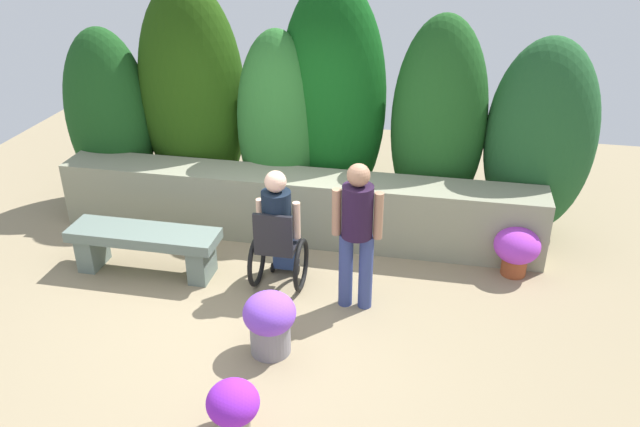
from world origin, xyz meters
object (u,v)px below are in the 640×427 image
object	(u,v)px
person_in_wheelchair	(279,233)
flower_pot_purple_near	(270,321)
stone_bench	(145,244)
flower_pot_red_accent	(233,406)
person_standing_companion	(357,228)
flower_pot_terracotta_by_wall	(517,248)

from	to	relation	value
person_in_wheelchair	flower_pot_purple_near	size ratio (longest dim) A/B	2.19
stone_bench	flower_pot_red_accent	world-z (taller)	stone_bench
person_in_wheelchair	flower_pot_purple_near	world-z (taller)	person_in_wheelchair
person_in_wheelchair	person_standing_companion	distance (m)	0.91
flower_pot_terracotta_by_wall	flower_pot_red_accent	size ratio (longest dim) A/B	1.20
flower_pot_terracotta_by_wall	flower_pot_red_accent	distance (m)	3.60
person_standing_companion	flower_pot_red_accent	xyz separation A→B (m)	(-0.66, -1.87, -0.63)
flower_pot_terracotta_by_wall	flower_pot_red_accent	xyz separation A→B (m)	(-2.28, -2.79, -0.06)
flower_pot_purple_near	flower_pot_terracotta_by_wall	xyz separation A→B (m)	(2.26, 1.79, -0.02)
flower_pot_red_accent	flower_pot_terracotta_by_wall	bearing A→B (deg)	50.70
stone_bench	person_in_wheelchair	size ratio (longest dim) A/B	1.23
person_in_wheelchair	flower_pot_red_accent	size ratio (longest dim) A/B	2.88
stone_bench	person_standing_companion	xyz separation A→B (m)	(2.34, -0.19, 0.54)
flower_pot_red_accent	person_standing_companion	bearing A→B (deg)	70.43
stone_bench	person_in_wheelchair	world-z (taller)	person_in_wheelchair
person_standing_companion	flower_pot_terracotta_by_wall	size ratio (longest dim) A/B	2.80
person_in_wheelchair	person_standing_companion	xyz separation A→B (m)	(0.84, -0.23, 0.27)
stone_bench	flower_pot_terracotta_by_wall	size ratio (longest dim) A/B	2.97
person_standing_companion	person_in_wheelchair	bearing A→B (deg)	152.54
person_in_wheelchair	flower_pot_purple_near	xyz separation A→B (m)	(0.20, -1.10, -0.29)
flower_pot_terracotta_by_wall	stone_bench	bearing A→B (deg)	-169.47
flower_pot_purple_near	flower_pot_terracotta_by_wall	size ratio (longest dim) A/B	1.10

